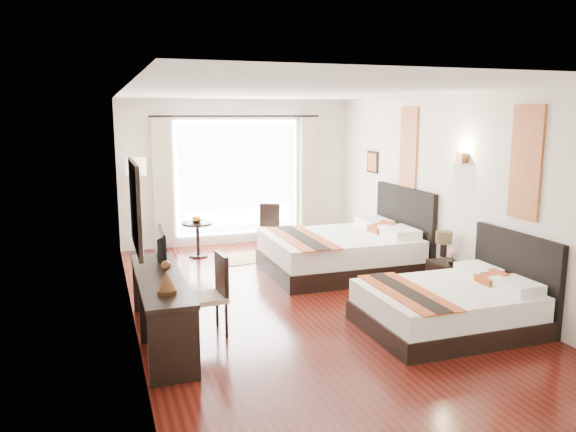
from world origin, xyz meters
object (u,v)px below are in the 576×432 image
object	(u,v)px
fruit_bowl	(196,221)
floor_lamp	(136,173)
bed_near	(453,305)
window_chair	(269,237)
side_table	(198,239)
console_desk	(161,309)
nightstand	(446,277)
desk_chair	(208,310)
bed_far	(345,251)
television	(156,247)
table_lamp	(444,239)
vase	(452,257)

from	to	relation	value
fruit_bowl	floor_lamp	bearing A→B (deg)	151.03
bed_near	window_chair	distance (m)	4.51
side_table	fruit_bowl	distance (m)	0.34
floor_lamp	side_table	size ratio (longest dim) A/B	2.82
side_table	fruit_bowl	xyz separation A→B (m)	(-0.02, -0.01, 0.34)
console_desk	fruit_bowl	distance (m)	3.81
nightstand	desk_chair	distance (m)	3.52
bed_far	console_desk	distance (m)	3.67
side_table	nightstand	bearing A→B (deg)	-47.30
television	window_chair	xyz separation A→B (m)	(2.35, 3.13, -0.70)
floor_lamp	fruit_bowl	size ratio (longest dim) A/B	8.64
floor_lamp	window_chair	bearing A→B (deg)	-12.44
desk_chair	fruit_bowl	xyz separation A→B (m)	(0.50, 3.63, 0.36)
bed_near	nightstand	bearing A→B (deg)	58.93
desk_chair	floor_lamp	world-z (taller)	floor_lamp
bed_near	fruit_bowl	size ratio (longest dim) A/B	9.67
floor_lamp	console_desk	bearing A→B (deg)	-90.94
bed_near	side_table	size ratio (longest dim) A/B	3.15
console_desk	television	size ratio (longest dim) A/B	3.07
console_desk	desk_chair	distance (m)	0.54
window_chair	side_table	bearing A→B (deg)	-65.37
nightstand	television	size ratio (longest dim) A/B	0.66
window_chair	nightstand	bearing A→B (deg)	51.34
fruit_bowl	nightstand	bearing A→B (deg)	-46.99
table_lamp	television	world-z (taller)	television
console_desk	desk_chair	world-z (taller)	desk_chair
console_desk	floor_lamp	xyz separation A→B (m)	(0.07, 4.19, 1.11)
vase	console_desk	distance (m)	4.01
table_lamp	console_desk	world-z (taller)	table_lamp
nightstand	table_lamp	world-z (taller)	table_lamp
nightstand	side_table	world-z (taller)	side_table
bed_near	table_lamp	bearing A→B (deg)	60.62
bed_near	floor_lamp	size ratio (longest dim) A/B	1.12
desk_chair	window_chair	distance (m)	4.09
fruit_bowl	bed_far	bearing A→B (deg)	-39.58
side_table	fruit_bowl	size ratio (longest dim) A/B	3.07
bed_far	side_table	size ratio (longest dim) A/B	3.78
side_table	window_chair	distance (m)	1.32
bed_near	floor_lamp	world-z (taller)	floor_lamp
nightstand	table_lamp	bearing A→B (deg)	77.19
television	desk_chair	distance (m)	0.99
desk_chair	window_chair	bearing A→B (deg)	-121.64
bed_near	vase	size ratio (longest dim) A/B	16.07
console_desk	desk_chair	xyz separation A→B (m)	(0.53, 0.03, -0.09)
desk_chair	floor_lamp	bearing A→B (deg)	-88.57
vase	television	size ratio (longest dim) A/B	0.17
table_lamp	side_table	bearing A→B (deg)	134.27
vase	side_table	world-z (taller)	side_table
vase	console_desk	size ratio (longest dim) A/B	0.06
bed_far	television	bearing A→B (deg)	-156.06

